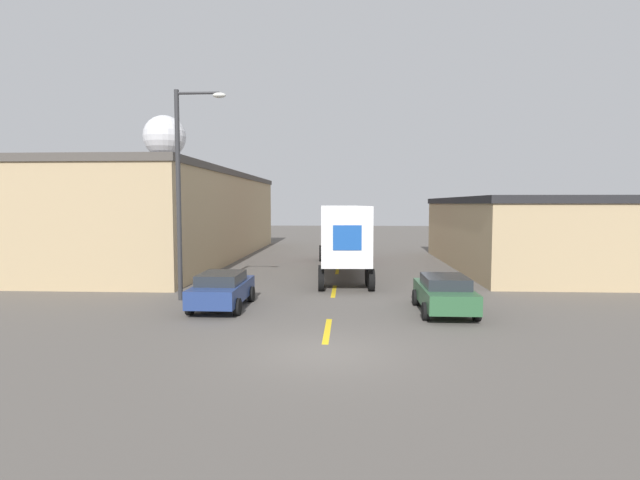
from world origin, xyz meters
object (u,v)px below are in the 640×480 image
at_px(street_lamp, 183,182).
at_px(semi_truck, 341,232).
at_px(parked_car_left_near, 222,289).
at_px(water_tower, 165,138).
at_px(parked_car_right_near, 444,293).

bearing_deg(street_lamp, semi_truck, 54.78).
relative_size(parked_car_left_near, street_lamp, 0.48).
xyz_separation_m(water_tower, street_lamp, (16.32, -41.78, -7.31)).
bearing_deg(parked_car_right_near, street_lamp, 169.79).
xyz_separation_m(parked_car_right_near, street_lamp, (-10.63, 1.91, 4.30)).
bearing_deg(parked_car_right_near, parked_car_left_near, 177.57).
distance_m(parked_car_left_near, street_lamp, 4.99).
relative_size(semi_truck, street_lamp, 1.73).
distance_m(semi_truck, water_tower, 40.99).
bearing_deg(parked_car_left_near, semi_truck, 67.24).
distance_m(semi_truck, parked_car_right_near, 12.00).
distance_m(water_tower, street_lamp, 45.45).
height_order(semi_truck, parked_car_left_near, semi_truck).
xyz_separation_m(semi_truck, parked_car_right_near, (4.10, -11.16, -1.66)).
distance_m(parked_car_right_near, water_tower, 52.63).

